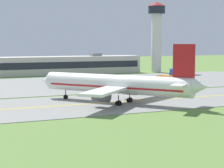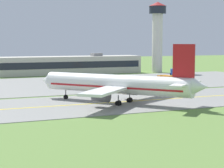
{
  "view_description": "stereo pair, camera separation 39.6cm",
  "coord_description": "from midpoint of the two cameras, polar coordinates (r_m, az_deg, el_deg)",
  "views": [
    {
      "loc": [
        -36.16,
        -80.97,
        13.15
      ],
      "look_at": [
        0.14,
        0.85,
        4.0
      ],
      "focal_mm": 66.53,
      "sensor_mm": 36.0,
      "label": 1
    },
    {
      "loc": [
        -35.8,
        -81.13,
        13.15
      ],
      "look_at": [
        0.14,
        0.85,
        4.0
      ],
      "focal_mm": 66.53,
      "sensor_mm": 36.0,
      "label": 2
    }
  ],
  "objects": [
    {
      "name": "service_truck_fuel",
      "position": [
        132.51,
        7.42,
        0.76
      ],
      "size": [
        2.95,
        6.22,
        2.6
      ],
      "color": "orange",
      "rests_on": "ground"
    },
    {
      "name": "airplane_lead",
      "position": [
        87.91,
        0.93,
        -0.05
      ],
      "size": [
        29.16,
        33.59,
        12.7
      ],
      "color": "white",
      "rests_on": "ground"
    },
    {
      "name": "taxiway_strip",
      "position": [
        89.64,
        0.26,
        -2.57
      ],
      "size": [
        240.0,
        28.0,
        0.1
      ],
      "primitive_type": "cube",
      "color": "gray",
      "rests_on": "ground"
    },
    {
      "name": "control_tower",
      "position": [
        178.76,
        6.32,
        7.31
      ],
      "size": [
        7.6,
        7.6,
        29.92
      ],
      "color": "silver",
      "rests_on": "ground"
    },
    {
      "name": "taxiway_centreline",
      "position": [
        89.63,
        0.26,
        -2.53
      ],
      "size": [
        220.0,
        0.6,
        0.01
      ],
      "primitive_type": "cube",
      "color": "yellow",
      "rests_on": "taxiway_strip"
    },
    {
      "name": "traffic_cone_near_edge",
      "position": [
        105.44,
        1.87,
        -1.17
      ],
      "size": [
        0.44,
        0.44,
        0.6
      ],
      "primitive_type": "cone",
      "color": "orange",
      "rests_on": "ground"
    },
    {
      "name": "apron_pad",
      "position": [
        132.01,
        -3.17,
        0.13
      ],
      "size": [
        140.0,
        52.0,
        0.1
      ],
      "primitive_type": "cube",
      "color": "gray",
      "rests_on": "ground"
    },
    {
      "name": "service_truck_baggage",
      "position": [
        164.15,
        8.48,
        1.71
      ],
      "size": [
        4.75,
        6.23,
        2.6
      ],
      "color": "#264CA5",
      "rests_on": "ground"
    },
    {
      "name": "terminal_building",
      "position": [
        170.01,
        -5.83,
        2.6
      ],
      "size": [
        60.04,
        11.51,
        8.43
      ],
      "color": "beige",
      "rests_on": "ground"
    },
    {
      "name": "ground_plane",
      "position": [
        89.65,
        0.26,
        -2.6
      ],
      "size": [
        500.0,
        500.0,
        0.0
      ],
      "primitive_type": "plane",
      "color": "olive"
    }
  ]
}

